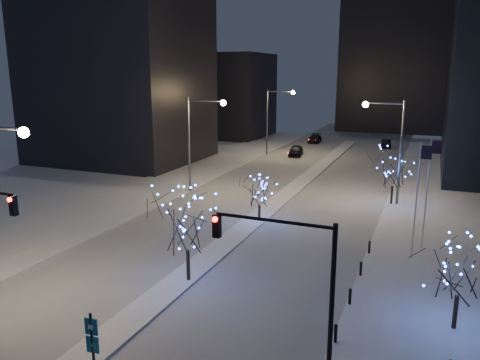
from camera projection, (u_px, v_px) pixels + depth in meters
The scene contains 22 objects.
ground at pixel (105, 342), 22.34m from camera, with size 160.00×160.00×0.00m, color silver.
road at pixel (300, 184), 53.85m from camera, with size 20.00×130.00×0.02m, color #ADB1BC.
median at pixel (287, 193), 49.33m from camera, with size 2.00×80.00×0.15m, color white.
east_sidewalk at pixel (442, 245), 34.75m from camera, with size 10.00×90.00×0.15m, color white.
west_sidewalk at pixel (120, 203), 45.54m from camera, with size 8.00×90.00×0.15m, color white.
filler_west_near at pixel (120, 76), 66.04m from camera, with size 22.00×18.00×24.00m, color black.
filler_west_far at pixel (221, 95), 93.20m from camera, with size 18.00×16.00×16.00m, color black.
horizon_block at pixel (403, 30), 98.15m from camera, with size 24.00×14.00×42.00m, color black.
street_lamp_w_mid at pixel (198, 132), 48.50m from camera, with size 4.40×0.56×10.00m.
street_lamp_w_far at pixel (274, 113), 71.00m from camera, with size 4.40×0.56×10.00m.
street_lamp_east at pixel (392, 138), 44.13m from camera, with size 3.90×0.56×10.00m.
traffic_signal_east at pixel (294, 272), 18.84m from camera, with size 5.26×0.43×7.00m.
flagpoles at pixel (423, 189), 31.81m from camera, with size 1.35×2.60×8.00m.
bollards at pixel (356, 282), 27.42m from camera, with size 0.16×12.16×0.90m.
car_near at pixel (296, 151), 71.51m from camera, with size 1.88×4.68×1.59m, color black.
car_mid at pixel (386, 143), 79.11m from camera, with size 1.52×4.36×1.44m, color black.
car_far at pixel (315, 139), 84.73m from camera, with size 2.02×4.98×1.44m, color black.
holiday_tree_median_near at pixel (187, 223), 27.92m from camera, with size 5.44×5.44×5.79m.
holiday_tree_median_far at pixel (259, 192), 39.53m from camera, with size 3.23×3.23×3.99m.
holiday_tree_plaza_near at pixel (460, 271), 22.65m from camera, with size 4.10×4.10×4.64m.
holiday_tree_plaza_far at pixel (394, 169), 44.40m from camera, with size 5.20×5.20×5.49m.
wayfinding_sign at pixel (92, 341), 19.04m from camera, with size 0.56×0.12×3.16m.
Camera 1 is at (13.59, -16.02, 12.64)m, focal length 35.00 mm.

